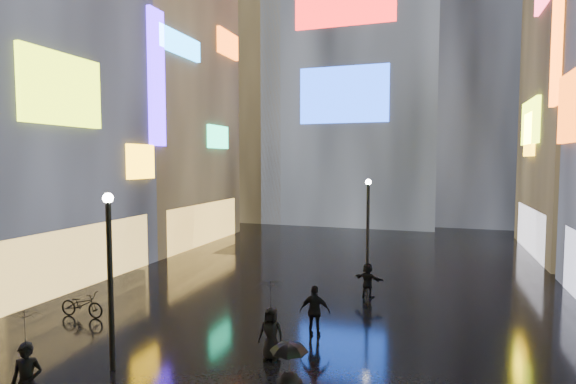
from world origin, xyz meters
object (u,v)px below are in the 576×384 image
at_px(pedestrian_0, 27,383).
at_px(pedestrian_3, 315,311).
at_px(lamp_near, 110,271).
at_px(bicycle, 82,304).
at_px(lamp_far, 368,224).

distance_m(pedestrian_0, pedestrian_3, 8.72).
relative_size(lamp_near, pedestrian_3, 2.91).
distance_m(lamp_near, bicycle, 5.86).
height_order(lamp_far, pedestrian_0, lamp_far).
height_order(lamp_far, bicycle, lamp_far).
relative_size(lamp_far, bicycle, 2.75).
xyz_separation_m(lamp_near, pedestrian_3, (4.98, 4.30, -2.05)).
bearing_deg(pedestrian_0, bicycle, 98.92).
bearing_deg(lamp_far, pedestrian_0, -111.00).
xyz_separation_m(lamp_far, bicycle, (-9.85, -8.71, -2.45)).
distance_m(lamp_near, lamp_far, 13.29).
xyz_separation_m(lamp_far, pedestrian_3, (-0.69, -7.72, -2.05)).
bearing_deg(lamp_far, pedestrian_3, -95.12).
relative_size(lamp_near, pedestrian_0, 2.72).
distance_m(pedestrian_0, bicycle, 7.42).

